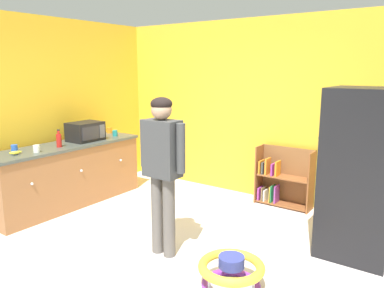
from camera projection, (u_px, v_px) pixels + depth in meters
The scene contains 16 objects.
ground_plane at pixel (172, 255), 4.04m from camera, with size 12.00×12.00×0.00m, color silver.
back_wall at pixel (268, 110), 5.64m from camera, with size 5.20×0.06×2.70m, color gold.
left_side_wall at pixel (71, 108), 5.91m from camera, with size 0.06×2.99×2.70m, color gold.
kitchen_counter at pixel (68, 174), 5.49m from camera, with size 0.65×2.30×0.90m.
refrigerator at pixel (360, 174), 3.92m from camera, with size 0.73×0.68×1.78m.
bookshelf at pixel (282, 180), 5.49m from camera, with size 0.80×0.28×0.85m.
standing_person at pixel (162, 162), 3.89m from camera, with size 0.57×0.22×1.69m.
baby_walker at pixel (231, 273), 3.40m from camera, with size 0.60×0.60×0.32m.
microwave at pixel (85, 131), 5.64m from camera, with size 0.37×0.48×0.28m.
banana_bunch at pixel (16, 153), 4.74m from camera, with size 0.12×0.16×0.04m.
ketchup_bottle at pixel (59, 140), 5.19m from camera, with size 0.07×0.07×0.25m.
orange_cup at pixel (109, 130), 6.31m from camera, with size 0.08×0.08×0.10m, color orange.
green_cup at pixel (101, 132), 6.11m from camera, with size 0.08×0.08×0.10m, color green.
blue_cup at pixel (14, 148), 4.89m from camera, with size 0.08×0.08×0.10m, color blue.
teal_cup at pixel (115, 133), 6.04m from camera, with size 0.08×0.08×0.10m, color teal.
white_cup at pixel (36, 149), 4.87m from camera, with size 0.08×0.08×0.10m, color white.
Camera 1 is at (2.34, -2.91, 1.97)m, focal length 35.37 mm.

